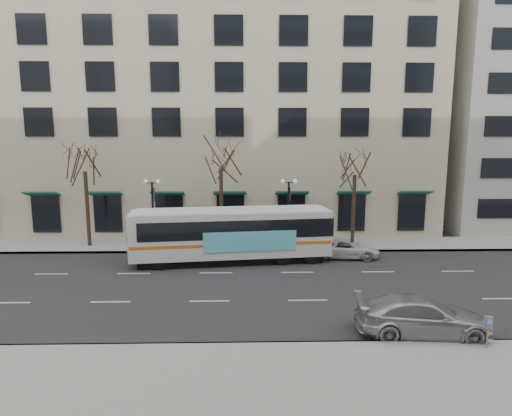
{
  "coord_description": "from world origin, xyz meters",
  "views": [
    {
      "loc": [
        1.9,
        -22.95,
        8.15
      ],
      "look_at": [
        2.46,
        2.48,
        4.0
      ],
      "focal_mm": 30.0,
      "sensor_mm": 36.0,
      "label": 1
    }
  ],
  "objects_px": {
    "tree_far_left": "(84,158)",
    "lamp_post_left": "(153,210)",
    "lamp_post_right": "(289,210)",
    "tree_far_mid": "(221,155)",
    "white_pickup": "(345,248)",
    "silver_car": "(422,316)",
    "tree_far_right": "(355,162)",
    "city_bus": "(233,233)",
    "pay_station": "(488,325)"
  },
  "relations": [
    {
      "from": "tree_far_right",
      "to": "lamp_post_left",
      "type": "xyz_separation_m",
      "value": [
        -14.99,
        -0.6,
        -3.48
      ]
    },
    {
      "from": "tree_far_left",
      "to": "lamp_post_right",
      "type": "xyz_separation_m",
      "value": [
        15.01,
        -0.6,
        -3.75
      ]
    },
    {
      "from": "tree_far_right",
      "to": "pay_station",
      "type": "distance_m",
      "value": 17.38
    },
    {
      "from": "tree_far_left",
      "to": "city_bus",
      "type": "bearing_deg",
      "value": -20.04
    },
    {
      "from": "lamp_post_right",
      "to": "pay_station",
      "type": "distance_m",
      "value": 17.15
    },
    {
      "from": "tree_far_mid",
      "to": "white_pickup",
      "type": "relative_size",
      "value": 1.86
    },
    {
      "from": "tree_far_mid",
      "to": "lamp_post_left",
      "type": "xyz_separation_m",
      "value": [
        -4.99,
        -0.6,
        -3.96
      ]
    },
    {
      "from": "tree_far_left",
      "to": "silver_car",
      "type": "bearing_deg",
      "value": -37.94
    },
    {
      "from": "lamp_post_left",
      "to": "city_bus",
      "type": "distance_m",
      "value": 6.94
    },
    {
      "from": "tree_far_left",
      "to": "city_bus",
      "type": "relative_size",
      "value": 0.63
    },
    {
      "from": "lamp_post_left",
      "to": "white_pickup",
      "type": "relative_size",
      "value": 1.13
    },
    {
      "from": "tree_far_mid",
      "to": "pay_station",
      "type": "distance_m",
      "value": 20.76
    },
    {
      "from": "tree_far_mid",
      "to": "tree_far_right",
      "type": "xyz_separation_m",
      "value": [
        10.0,
        -0.0,
        -0.48
      ]
    },
    {
      "from": "lamp_post_right",
      "to": "tree_far_left",
      "type": "bearing_deg",
      "value": 177.71
    },
    {
      "from": "silver_car",
      "to": "lamp_post_right",
      "type": "bearing_deg",
      "value": 21.63
    },
    {
      "from": "tree_far_mid",
      "to": "white_pickup",
      "type": "bearing_deg",
      "value": -20.21
    },
    {
      "from": "white_pickup",
      "to": "pay_station",
      "type": "height_order",
      "value": "pay_station"
    },
    {
      "from": "lamp_post_right",
      "to": "white_pickup",
      "type": "distance_m",
      "value": 5.08
    },
    {
      "from": "tree_far_mid",
      "to": "lamp_post_right",
      "type": "bearing_deg",
      "value": -6.83
    },
    {
      "from": "pay_station",
      "to": "lamp_post_left",
      "type": "bearing_deg",
      "value": 145.18
    },
    {
      "from": "white_pickup",
      "to": "tree_far_left",
      "type": "bearing_deg",
      "value": 84.47
    },
    {
      "from": "silver_car",
      "to": "white_pickup",
      "type": "height_order",
      "value": "silver_car"
    },
    {
      "from": "tree_far_left",
      "to": "city_bus",
      "type": "height_order",
      "value": "tree_far_left"
    },
    {
      "from": "silver_car",
      "to": "lamp_post_left",
      "type": "bearing_deg",
      "value": 49.91
    },
    {
      "from": "tree_far_left",
      "to": "white_pickup",
      "type": "distance_m",
      "value": 19.93
    },
    {
      "from": "tree_far_left",
      "to": "pay_station",
      "type": "bearing_deg",
      "value": -37.92
    },
    {
      "from": "city_bus",
      "to": "silver_car",
      "type": "bearing_deg",
      "value": -59.73
    },
    {
      "from": "lamp_post_left",
      "to": "silver_car",
      "type": "height_order",
      "value": "lamp_post_left"
    },
    {
      "from": "tree_far_left",
      "to": "white_pickup",
      "type": "height_order",
      "value": "tree_far_left"
    },
    {
      "from": "city_bus",
      "to": "white_pickup",
      "type": "distance_m",
      "value": 7.89
    },
    {
      "from": "tree_far_left",
      "to": "tree_far_mid",
      "type": "distance_m",
      "value": 10.0
    },
    {
      "from": "silver_car",
      "to": "pay_station",
      "type": "height_order",
      "value": "silver_car"
    },
    {
      "from": "tree_far_left",
      "to": "pay_station",
      "type": "xyz_separation_m",
      "value": [
        21.17,
        -16.49,
        -5.63
      ]
    },
    {
      "from": "pay_station",
      "to": "tree_far_left",
      "type": "bearing_deg",
      "value": 151.78
    },
    {
      "from": "lamp_post_right",
      "to": "tree_far_mid",
      "type": "bearing_deg",
      "value": 173.17
    },
    {
      "from": "tree_far_right",
      "to": "tree_far_mid",
      "type": "bearing_deg",
      "value": 180.0
    },
    {
      "from": "lamp_post_right",
      "to": "city_bus",
      "type": "bearing_deg",
      "value": -139.91
    },
    {
      "from": "tree_far_right",
      "to": "white_pickup",
      "type": "height_order",
      "value": "tree_far_right"
    },
    {
      "from": "lamp_post_left",
      "to": "city_bus",
      "type": "xyz_separation_m",
      "value": [
        5.96,
        -3.4,
        -1.01
      ]
    },
    {
      "from": "lamp_post_right",
      "to": "silver_car",
      "type": "xyz_separation_m",
      "value": [
        4.23,
        -14.4,
        -2.14
      ]
    },
    {
      "from": "tree_far_right",
      "to": "lamp_post_left",
      "type": "distance_m",
      "value": 15.4
    },
    {
      "from": "silver_car",
      "to": "pay_station",
      "type": "bearing_deg",
      "value": -122.48
    },
    {
      "from": "tree_far_left",
      "to": "white_pickup",
      "type": "bearing_deg",
      "value": -9.72
    },
    {
      "from": "city_bus",
      "to": "pay_station",
      "type": "relative_size",
      "value": 10.51
    },
    {
      "from": "tree_far_right",
      "to": "pay_station",
      "type": "bearing_deg",
      "value": -85.94
    },
    {
      "from": "lamp_post_right",
      "to": "lamp_post_left",
      "type": "bearing_deg",
      "value": 180.0
    },
    {
      "from": "city_bus",
      "to": "silver_car",
      "type": "relative_size",
      "value": 2.42
    },
    {
      "from": "city_bus",
      "to": "pay_station",
      "type": "bearing_deg",
      "value": -57.43
    },
    {
      "from": "lamp_post_left",
      "to": "city_bus",
      "type": "height_order",
      "value": "lamp_post_left"
    },
    {
      "from": "tree_far_left",
      "to": "lamp_post_left",
      "type": "relative_size",
      "value": 1.6
    }
  ]
}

